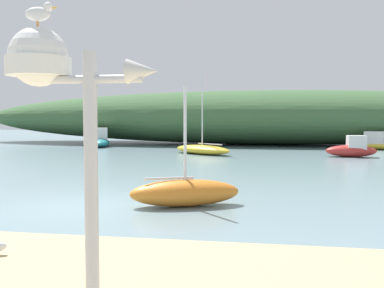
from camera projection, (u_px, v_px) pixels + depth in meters
name	position (u px, v px, depth m)	size (l,w,h in m)	color
ground_plane	(84.00, 205.00, 11.53)	(120.00, 120.00, 0.00)	gray
distant_hill	(269.00, 117.00, 36.88)	(49.77, 10.21, 4.42)	#3D6038
mast_structure	(53.00, 83.00, 3.87)	(1.34, 0.56, 2.84)	silver
seagull_on_radar	(39.00, 13.00, 3.86)	(0.29, 0.13, 0.21)	orange
motorboat_mid_channel	(379.00, 143.00, 30.87)	(3.89, 2.60, 1.25)	gold
sailboat_inner_mooring	(185.00, 192.00, 11.35)	(2.95, 1.87, 3.04)	orange
motorboat_off_point	(352.00, 149.00, 25.19)	(2.82, 1.12, 1.21)	#B72D28
motorboat_east_reach	(100.00, 140.00, 33.86)	(2.62, 3.97, 1.41)	teal
sailboat_west_reach	(202.00, 149.00, 27.02)	(4.24, 3.60, 5.13)	gold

